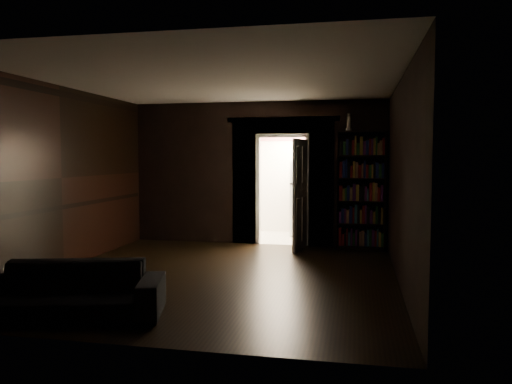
% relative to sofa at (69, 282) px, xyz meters
% --- Properties ---
extents(ground, '(5.50, 5.50, 0.00)m').
position_rel_sofa_xyz_m(ground, '(1.09, 2.10, -0.38)').
color(ground, black).
rests_on(ground, ground).
extents(room_walls, '(5.02, 5.61, 2.84)m').
position_rel_sofa_xyz_m(room_walls, '(1.08, 3.17, 1.30)').
color(room_walls, black).
rests_on(room_walls, ground).
extents(kitchen_alcove, '(2.20, 1.80, 2.60)m').
position_rel_sofa_xyz_m(kitchen_alcove, '(1.59, 5.97, 0.83)').
color(kitchen_alcove, beige).
rests_on(kitchen_alcove, ground).
extents(sofa, '(2.11, 1.32, 0.76)m').
position_rel_sofa_xyz_m(sofa, '(0.00, 0.00, 0.00)').
color(sofa, black).
rests_on(sofa, ground).
extents(bookshelf, '(0.95, 0.67, 2.20)m').
position_rel_sofa_xyz_m(bookshelf, '(3.09, 4.65, 0.72)').
color(bookshelf, black).
rests_on(bookshelf, ground).
extents(refrigerator, '(0.83, 0.78, 1.65)m').
position_rel_sofa_xyz_m(refrigerator, '(1.99, 6.13, 0.45)').
color(refrigerator, white).
rests_on(refrigerator, ground).
extents(door, '(0.19, 0.85, 2.05)m').
position_rel_sofa_xyz_m(door, '(1.99, 4.41, 0.65)').
color(door, white).
rests_on(door, ground).
extents(figurine, '(0.11, 0.11, 0.32)m').
position_rel_sofa_xyz_m(figurine, '(2.86, 4.60, 1.98)').
color(figurine, white).
rests_on(figurine, bookshelf).
extents(bottles, '(0.71, 0.32, 0.29)m').
position_rel_sofa_xyz_m(bottles, '(1.95, 6.08, 1.42)').
color(bottles, black).
rests_on(bottles, refrigerator).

